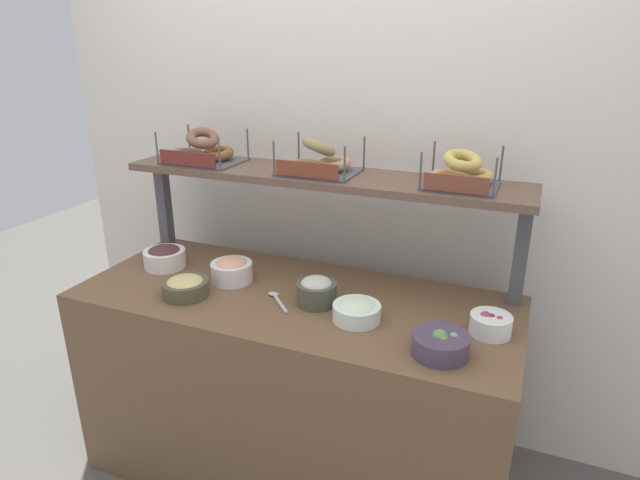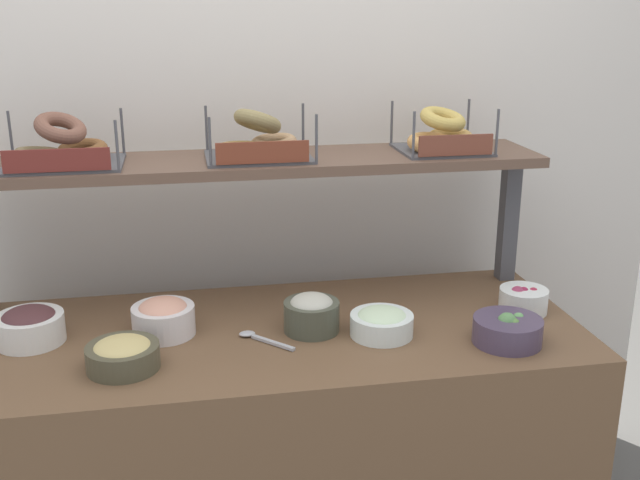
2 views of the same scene
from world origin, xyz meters
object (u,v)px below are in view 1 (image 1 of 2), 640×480
Objects in this scene: bagel_basket_everything at (319,162)px; bowl_lox_spread at (232,270)px; bowl_scallion_spread at (357,310)px; bagel_basket_cinnamon_raisin at (203,152)px; bowl_chocolate_spread at (165,256)px; bagel_basket_sesame at (461,175)px; bowl_veggie_mix at (440,344)px; bowl_beet_salad at (491,324)px; bowl_hummus at (185,286)px; bowl_tuna_salad at (316,291)px; serving_spoon_near_plate at (277,298)px.

bowl_lox_spread is at bearing -142.43° from bagel_basket_everything.
bagel_basket_everything reaches higher than bowl_lox_spread.
bagel_basket_cinnamon_raisin reaches higher than bowl_scallion_spread.
bagel_basket_sesame is (1.20, 0.22, 0.43)m from bowl_chocolate_spread.
bowl_veggie_mix reaches higher than bowl_scallion_spread.
bagel_basket_cinnamon_raisin is (-0.83, 0.33, 0.44)m from bowl_scallion_spread.
bowl_chocolate_spread is 0.80m from bagel_basket_everything.
bagel_basket_sesame is (-0.05, 0.45, 0.44)m from bowl_veggie_mix.
bowl_lox_spread is at bearing -41.23° from bagel_basket_cinnamon_raisin.
bagel_basket_sesame is (-0.18, 0.26, 0.44)m from bowl_beet_salad.
bowl_scallion_spread is at bearing -21.83° from bagel_basket_cinnamon_raisin.
bowl_hummus is 1.18× the size of bowl_tuna_salad.
bowl_veggie_mix is at bearing -18.91° from bowl_tuna_salad.
bowl_chocolate_spread is 0.49m from bagel_basket_cinnamon_raisin.
bowl_hummus is 0.99m from bowl_veggie_mix.
bowl_hummus is 0.62m from bagel_basket_cinnamon_raisin.
bowl_veggie_mix reaches higher than bowl_beet_salad.
bowl_tuna_salad is at bearing 160.94° from bowl_scallion_spread.
bowl_hummus is 0.56× the size of bagel_basket_cinnamon_raisin.
bowl_beet_salad is 1.02× the size of serving_spoon_near_plate.
serving_spoon_near_plate is at bearing -152.15° from bagel_basket_sesame.
bowl_scallion_spread is 0.33m from bowl_veggie_mix.
bowl_veggie_mix reaches higher than serving_spoon_near_plate.
bowl_tuna_salad is 0.52m from bagel_basket_everything.
bagel_basket_sesame is (1.10, 0.01, -0.00)m from bagel_basket_cinnamon_raisin.
bagel_basket_sesame is (0.45, 0.28, 0.42)m from bowl_tuna_salad.
bowl_scallion_spread is at bearing -50.00° from bagel_basket_everything.
bowl_chocolate_spread is at bearing -169.67° from bagel_basket_sesame.
bagel_basket_everything is (-0.73, 0.25, 0.44)m from bowl_beet_salad.
bowl_beet_salad is at bearing 10.93° from bowl_scallion_spread.
bowl_tuna_salad is 0.19m from bowl_scallion_spread.
bowl_hummus is 1.12m from bagel_basket_sesame.
bowl_veggie_mix is 0.87m from bagel_basket_everything.
bowl_veggie_mix is at bearing -10.73° from bowl_chocolate_spread.
bowl_lox_spread is (-0.58, 0.11, 0.01)m from bowl_scallion_spread.
bowl_hummus is 0.21m from bowl_lox_spread.
bowl_veggie_mix is (-0.13, -0.19, 0.00)m from bowl_beet_salad.
bagel_basket_cinnamon_raisin is (-1.15, 0.44, 0.44)m from bowl_veggie_mix.
bagel_basket_everything reaches higher than bowl_chocolate_spread.
bagel_basket_cinnamon_raisin is at bearing 169.10° from bowl_beet_salad.
bowl_chocolate_spread is 1.29m from bagel_basket_sesame.
bagel_basket_sesame is (0.85, 0.23, 0.43)m from bowl_lox_spread.
bowl_hummus is (-1.13, -0.16, 0.00)m from bowl_beet_salad.
bowl_tuna_salad is 0.68m from bagel_basket_sesame.
bowl_chocolate_spread reaches higher than serving_spoon_near_plate.
bowl_tuna_salad is 0.84× the size of bowl_veggie_mix.
bowl_hummus is 0.68m from bowl_scallion_spread.
bowl_scallion_spread is 0.54× the size of bagel_basket_cinnamon_raisin.
bowl_chocolate_spread is at bearing -161.74° from bagel_basket_everything.
bowl_beet_salad is 1.03m from bowl_lox_spread.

